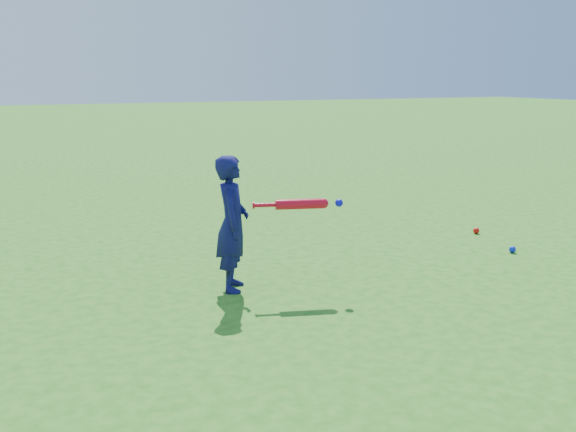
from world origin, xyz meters
The scene contains 5 objects.
ground centered at (0.00, 0.00, 0.00)m, with size 80.00×80.00×0.00m, color #286A19.
child centered at (0.08, -0.43, 0.61)m, with size 0.44×0.29×1.22m, color #11114F.
ground_ball_red centered at (3.48, 0.31, 0.04)m, with size 0.07×0.07×0.07m, color red.
ground_ball_blue centered at (3.26, -0.53, 0.04)m, with size 0.07×0.07×0.07m, color #0C24CD.
bat_swing centered at (0.67, -0.65, 0.78)m, with size 0.79×0.28×0.09m.
Camera 1 is at (-1.75, -5.68, 1.89)m, focal length 40.00 mm.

